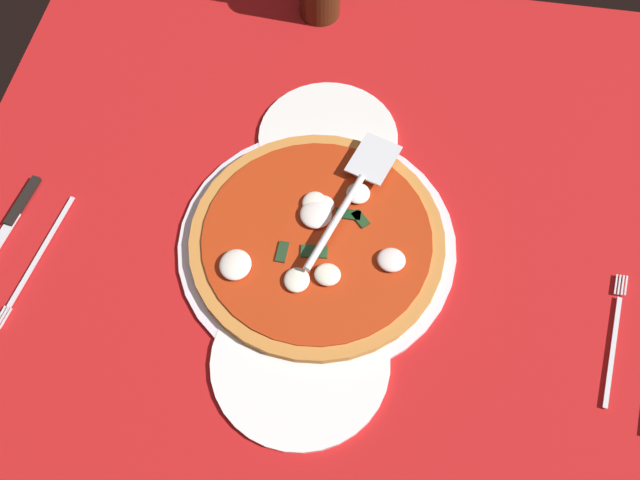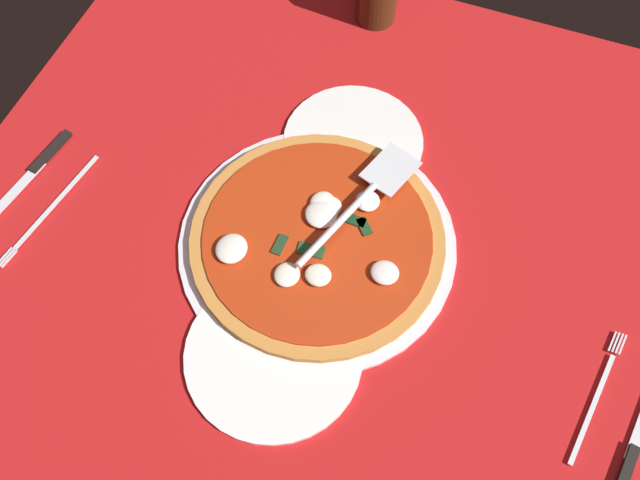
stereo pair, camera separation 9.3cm
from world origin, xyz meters
TOP-DOWN VIEW (x-y plane):
  - ground_plane at (0.00, 0.00)cm, footprint 104.23×104.23cm
  - checker_pattern at (0.00, 0.00)cm, footprint 104.23×104.23cm
  - pizza_pan at (-0.16, -0.43)cm, footprint 37.83×37.83cm
  - dinner_plate_left at (-16.87, -0.60)cm, footprint 22.46×22.46cm
  - dinner_plate_right at (17.96, 1.21)cm, footprint 20.72×20.72cm
  - pizza at (-0.19, -0.39)cm, footprint 34.53×34.53cm
  - pizza_server at (6.55, -3.85)cm, footprint 23.23×10.75cm
  - place_setting_near at (-10.06, -42.09)cm, footprint 21.04×15.53cm
  - place_setting_far at (-6.25, 39.87)cm, footprint 22.98×16.75cm

SIDE VIEW (x-z plane):
  - ground_plane at x=0.00cm, z-range -0.80..0.00cm
  - checker_pattern at x=0.00cm, z-range 0.00..0.10cm
  - place_setting_far at x=-6.25cm, z-range -0.25..1.15cm
  - place_setting_near at x=-10.06cm, z-range -0.24..1.16cm
  - pizza_pan at x=-0.16cm, z-range 0.10..1.02cm
  - dinner_plate_left at x=-16.87cm, z-range 0.10..1.10cm
  - dinner_plate_right at x=17.96cm, z-range 0.10..1.10cm
  - pizza at x=-0.19cm, z-range 0.45..3.27cm
  - pizza_server at x=6.55cm, z-range 3.69..4.69cm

